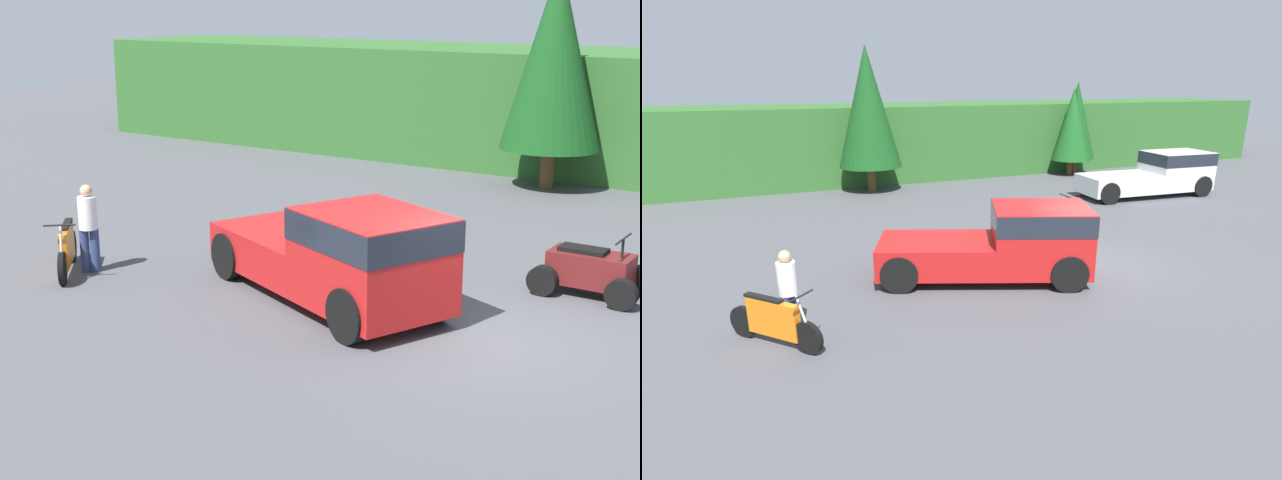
# 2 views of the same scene
# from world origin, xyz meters

# --- Properties ---
(ground_plane) EXTENTS (80.00, 80.00, 0.00)m
(ground_plane) POSITION_xyz_m (0.00, 0.00, 0.00)
(ground_plane) COLOR #4C4C51
(hillside_backdrop) EXTENTS (44.00, 6.00, 3.72)m
(hillside_backdrop) POSITION_xyz_m (0.00, 16.00, 1.86)
(hillside_backdrop) COLOR #2D6028
(hillside_backdrop) RESTS_ON ground_plane
(tree_left) EXTENTS (2.83, 2.83, 6.43)m
(tree_left) POSITION_xyz_m (-3.27, 12.05, 3.78)
(tree_left) COLOR brown
(tree_left) RESTS_ON ground_plane
(tree_mid_left) EXTENTS (2.01, 2.01, 4.57)m
(tree_mid_left) POSITION_xyz_m (7.66, 12.10, 2.69)
(tree_mid_left) COLOR brown
(tree_mid_left) RESTS_ON ground_plane
(tree_mid_right) EXTENTS (2.16, 2.16, 4.90)m
(tree_mid_right) POSITION_xyz_m (8.06, 12.35, 2.88)
(tree_mid_right) COLOR brown
(tree_mid_right) RESTS_ON ground_plane
(pickup_truck_red) EXTENTS (5.64, 3.80, 1.90)m
(pickup_truck_red) POSITION_xyz_m (-2.54, 0.04, 1.00)
(pickup_truck_red) COLOR red
(pickup_truck_red) RESTS_ON ground_plane
(pickup_truck_second) EXTENTS (6.10, 2.52, 1.90)m
(pickup_truck_second) POSITION_xyz_m (8.34, 6.31, 1.01)
(pickup_truck_second) COLOR silver
(pickup_truck_second) RESTS_ON ground_plane
(dirt_bike) EXTENTS (1.61, 1.72, 1.19)m
(dirt_bike) POSITION_xyz_m (-8.25, -1.32, 0.49)
(dirt_bike) COLOR black
(dirt_bike) RESTS_ON ground_plane
(quad_atv) EXTENTS (2.01, 1.20, 1.18)m
(quad_atv) POSITION_xyz_m (0.87, 3.20, 0.46)
(quad_atv) COLOR black
(quad_atv) RESTS_ON ground_plane
(rider_person) EXTENTS (0.52, 0.52, 1.79)m
(rider_person) POSITION_xyz_m (-7.92, -1.01, 0.97)
(rider_person) COLOR navy
(rider_person) RESTS_ON ground_plane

